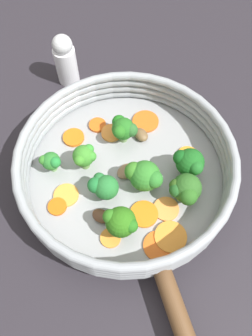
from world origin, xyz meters
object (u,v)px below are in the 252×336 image
object	(u,v)px
carrot_slice_7	(171,237)
mushroom_piece_2	(141,135)
carrot_slice_5	(57,207)
broccoli_floret_6	(84,156)
carrot_slice_0	(72,139)
mushroom_piece_0	(101,216)
carrot_slice_1	(111,238)
broccoli_floret_5	(185,189)
broccoli_floret_2	(189,163)
broccoli_floret_7	(123,129)
skillet	(126,175)
broccoli_floret_1	(103,186)
carrot_slice_6	(166,209)
carrot_slice_11	(97,125)
carrot_slice_9	(188,156)
carrot_slice_8	(111,133)
broccoli_floret_4	(51,161)
mushroom_piece_1	(127,169)
carrot_slice_2	(145,121)
salt_shaker	(65,60)
carrot_slice_3	(159,246)
carrot_slice_10	(66,195)
broccoli_floret_3	(121,222)
broccoli_floret_0	(143,177)

from	to	relation	value
carrot_slice_7	mushroom_piece_2	bearing A→B (deg)	-41.06
carrot_slice_5	broccoli_floret_6	size ratio (longest dim) A/B	0.59
carrot_slice_0	mushroom_piece_0	world-z (taller)	mushroom_piece_0
carrot_slice_1	broccoli_floret_5	distance (m)	0.13
carrot_slice_5	mushroom_piece_2	world-z (taller)	mushroom_piece_2
broccoli_floret_2	broccoli_floret_7	world-z (taller)	broccoli_floret_2
mushroom_piece_0	carrot_slice_7	bearing A→B (deg)	-160.42
skillet	broccoli_floret_1	distance (m)	0.06
carrot_slice_6	carrot_slice_7	world-z (taller)	carrot_slice_7
carrot_slice_11	broccoli_floret_7	world-z (taller)	broccoli_floret_7
carrot_slice_0	carrot_slice_9	xyz separation A→B (m)	(-0.17, -0.09, -0.00)
carrot_slice_6	carrot_slice_8	size ratio (longest dim) A/B	1.12
broccoli_floret_4	mushroom_piece_2	distance (m)	0.16
skillet	broccoli_floret_6	distance (m)	0.08
mushroom_piece_1	carrot_slice_2	bearing A→B (deg)	-72.55
salt_shaker	carrot_slice_9	bearing A→B (deg)	175.36
broccoli_floret_2	broccoli_floret_4	distance (m)	0.21
carrot_slice_0	carrot_slice_11	world-z (taller)	same
carrot_slice_9	broccoli_floret_5	xyz separation A→B (m)	(-0.03, 0.07, 0.03)
carrot_slice_9	mushroom_piece_0	world-z (taller)	mushroom_piece_0
carrot_slice_6	broccoli_floret_1	xyz separation A→B (m)	(0.09, 0.04, 0.03)
carrot_slice_3	broccoli_floret_1	xyz separation A→B (m)	(0.11, -0.02, 0.03)
skillet	broccoli_floret_6	bearing A→B (deg)	25.83
carrot_slice_5	carrot_slice_11	world-z (taller)	same
carrot_slice_0	carrot_slice_8	bearing A→B (deg)	-132.36
carrot_slice_9	broccoli_floret_6	world-z (taller)	broccoli_floret_6
carrot_slice_1	mushroom_piece_1	bearing A→B (deg)	-65.48
mushroom_piece_0	carrot_slice_10	bearing A→B (deg)	3.89
broccoli_floret_5	carrot_slice_6	bearing A→B (deg)	73.16
carrot_slice_10	carrot_slice_11	xyz separation A→B (m)	(0.04, -0.13, 0.00)
broccoli_floret_3	mushroom_piece_2	bearing A→B (deg)	-64.91
broccoli_floret_2	broccoli_floret_4	size ratio (longest dim) A/B	1.39
carrot_slice_9	carrot_slice_10	world-z (taller)	same
carrot_slice_8	mushroom_piece_0	world-z (taller)	mushroom_piece_0
carrot_slice_3	broccoli_floret_5	world-z (taller)	broccoli_floret_5
carrot_slice_10	mushroom_piece_0	bearing A→B (deg)	-176.11
broccoli_floret_1	mushroom_piece_2	xyz separation A→B (m)	(0.01, -0.12, -0.02)
carrot_slice_0	carrot_slice_10	bearing A→B (deg)	125.96
broccoli_floret_0	broccoli_floret_6	world-z (taller)	broccoli_floret_0
carrot_slice_2	broccoli_floret_2	distance (m)	0.12
carrot_slice_1	carrot_slice_11	world-z (taller)	carrot_slice_11
carrot_slice_8	broccoli_floret_5	world-z (taller)	broccoli_floret_5
carrot_slice_7	broccoli_floret_1	size ratio (longest dim) A/B	1.02
broccoli_floret_2	broccoli_floret_3	xyz separation A→B (m)	(0.03, 0.14, -0.00)
carrot_slice_10	mushroom_piece_2	distance (m)	0.16
carrot_slice_9	broccoli_floret_2	size ratio (longest dim) A/B	0.64
carrot_slice_5	broccoli_floret_3	xyz separation A→B (m)	(-0.10, -0.03, 0.03)
broccoli_floret_3	carrot_slice_1	bearing A→B (deg)	76.57
carrot_slice_1	broccoli_floret_2	bearing A→B (deg)	-101.54
carrot_slice_0	mushroom_piece_0	distance (m)	0.15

